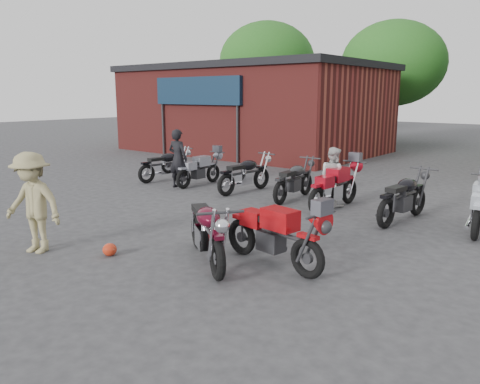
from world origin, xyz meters
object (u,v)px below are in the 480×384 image
Objects in this scene: row_bike_3 at (295,178)px; row_bike_5 at (404,195)px; person_tan at (33,203)px; row_bike_4 at (335,184)px; row_bike_2 at (245,172)px; sportbike at (274,232)px; person_dark at (178,159)px; helmet at (110,250)px; row_bike_0 at (166,163)px; vintage_motorcycle at (207,227)px; row_bike_1 at (200,168)px; person_light at (333,176)px.

row_bike_5 is (3.16, -0.37, 0.03)m from row_bike_3.
person_tan is 0.86× the size of row_bike_4.
row_bike_3 is at bearing -82.02° from row_bike_2.
sportbike is 7.25m from person_dark.
helmet is at bearing 169.07° from row_bike_4.
person_tan is 7.41m from row_bike_0.
row_bike_3 is (1.65, 0.08, -0.01)m from row_bike_2.
row_bike_0 is 0.97× the size of row_bike_2.
row_bike_0 is (-6.49, 4.92, -0.07)m from vintage_motorcycle.
sportbike is 1.10× the size of row_bike_1.
person_tan reaches higher than row_bike_5.
person_dark is 1.19× the size of person_light.
helmet is 5.95m from row_bike_4.
sportbike is 8.28× the size of helmet.
person_tan is at bearing -142.05° from sportbike.
row_bike_3 is 0.96× the size of row_bike_4.
vintage_motorcycle reaches higher than row_bike_4.
person_tan reaches higher than row_bike_4.
row_bike_1 is 4.81m from row_bike_4.
person_tan is (-2.85, -1.53, 0.28)m from vintage_motorcycle.
row_bike_4 is (4.81, -0.08, 0.07)m from row_bike_1.
person_tan is (-2.43, -6.74, 0.16)m from person_light.
vintage_motorcycle is 5.07m from row_bike_5.
row_bike_0 is at bearing -33.51° from person_dark.
helmet is 6.77m from row_bike_1.
helmet is 6.35m from person_dark.
row_bike_1 is at bearing 169.99° from vintage_motorcycle.
row_bike_4 reaches higher than row_bike_2.
sportbike is 0.98× the size of row_bike_5.
row_bike_2 is (1.81, 0.07, 0.05)m from row_bike_1.
vintage_motorcycle is at bearing -120.90° from row_bike_0.
sportbike is at bearing -155.73° from row_bike_3.
person_light is at bearing 115.31° from sportbike.
sportbike is 8.61m from row_bike_0.
row_bike_2 is (2.04, 0.77, -0.30)m from person_dark.
vintage_motorcycle is 1.46× the size of person_light.
row_bike_1 is at bearing -79.63° from row_bike_0.
row_bike_5 is (4.44, 6.34, -0.30)m from person_tan.
row_bike_4 is at bearing 113.71° from sportbike.
row_bike_3 is at bearing 89.43° from helmet.
row_bike_1 is 0.92× the size of row_bike_2.
vintage_motorcycle reaches higher than row_bike_5.
row_bike_2 is 1.65m from row_bike_3.
person_tan is 0.97× the size of row_bike_1.
person_dark is (-5.26, 4.33, 0.26)m from vintage_motorcycle.
vintage_motorcycle reaches higher than row_bike_2.
person_dark is 0.82m from row_bike_1.
person_light is (-0.42, 5.21, 0.12)m from vintage_motorcycle.
person_tan is 7.75m from row_bike_5.
helmet is 0.14× the size of person_tan.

